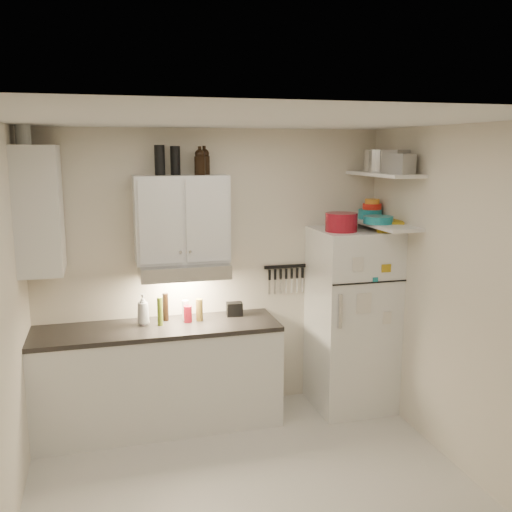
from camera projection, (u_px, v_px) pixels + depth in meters
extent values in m
cube|color=beige|center=(255.00, 494.00, 4.07)|extent=(3.20, 3.00, 0.02)
cube|color=white|center=(255.00, 118.00, 3.59)|extent=(3.20, 3.00, 0.02)
cube|color=beige|center=(213.00, 272.00, 5.26)|extent=(3.20, 0.02, 2.60)
cube|color=beige|center=(464.00, 302.00, 4.24)|extent=(0.02, 3.00, 2.60)
cube|color=white|center=(159.00, 379.00, 4.98)|extent=(2.10, 0.60, 0.88)
cube|color=black|center=(157.00, 328.00, 4.90)|extent=(2.10, 0.62, 0.04)
cube|color=white|center=(181.00, 219.00, 4.92)|extent=(0.80, 0.33, 0.75)
cube|color=white|center=(39.00, 210.00, 4.48)|extent=(0.33, 0.55, 1.00)
cube|color=silver|center=(184.00, 270.00, 4.94)|extent=(0.76, 0.46, 0.12)
cube|color=white|center=(352.00, 319.00, 5.34)|extent=(0.70, 0.68, 1.70)
cube|color=white|center=(384.00, 174.00, 5.01)|extent=(0.30, 0.95, 0.03)
cube|color=white|center=(382.00, 224.00, 5.09)|extent=(0.30, 0.95, 0.03)
cube|color=black|center=(285.00, 266.00, 5.41)|extent=(0.42, 0.02, 0.03)
cylinder|color=maroon|center=(341.00, 222.00, 5.03)|extent=(0.36, 0.36, 0.16)
cube|color=#B69016|center=(389.00, 226.00, 5.07)|extent=(0.31, 0.35, 0.09)
cylinder|color=silver|center=(355.00, 225.00, 5.11)|extent=(0.07, 0.07, 0.09)
cylinder|color=silver|center=(379.00, 161.00, 5.22)|extent=(0.32, 0.32, 0.20)
cube|color=#AAAAAD|center=(397.00, 161.00, 4.89)|extent=(0.25, 0.24, 0.20)
cube|color=#AAAAAD|center=(402.00, 164.00, 4.68)|extent=(0.21, 0.21, 0.17)
cylinder|color=teal|center=(370.00, 214.00, 5.34)|extent=(0.22, 0.22, 0.09)
cylinder|color=red|center=(372.00, 206.00, 5.34)|extent=(0.18, 0.18, 0.05)
cylinder|color=orange|center=(372.00, 201.00, 5.33)|extent=(0.14, 0.14, 0.04)
cylinder|color=teal|center=(378.00, 220.00, 5.00)|extent=(0.30, 0.30, 0.07)
cylinder|color=black|center=(175.00, 161.00, 4.86)|extent=(0.11, 0.11, 0.24)
cylinder|color=black|center=(160.00, 160.00, 4.77)|extent=(0.09, 0.09, 0.25)
cylinder|color=silver|center=(23.00, 135.00, 4.34)|extent=(0.14, 0.14, 0.15)
imported|color=white|center=(143.00, 308.00, 4.91)|extent=(0.14, 0.14, 0.30)
cylinder|color=brown|center=(199.00, 310.00, 5.04)|extent=(0.07, 0.07, 0.20)
cylinder|color=#58701C|center=(160.00, 311.00, 4.90)|extent=(0.06, 0.06, 0.25)
cylinder|color=black|center=(166.00, 307.00, 5.04)|extent=(0.06, 0.06, 0.25)
cylinder|color=silver|center=(185.00, 310.00, 5.06)|extent=(0.07, 0.07, 0.18)
cylinder|color=maroon|center=(188.00, 314.00, 5.00)|extent=(0.09, 0.09, 0.15)
cube|color=black|center=(234.00, 309.00, 5.20)|extent=(0.15, 0.12, 0.12)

